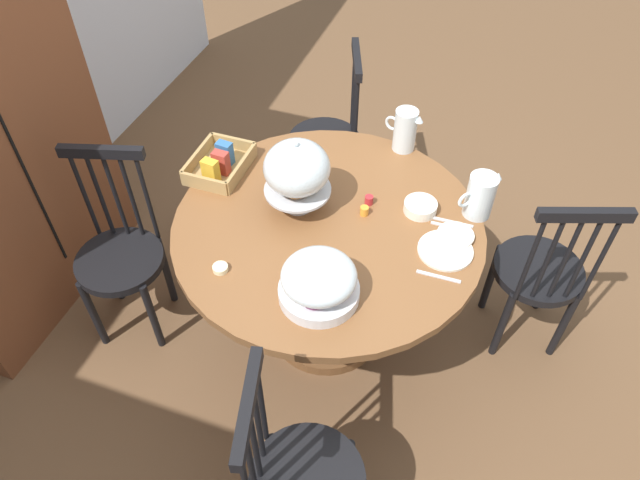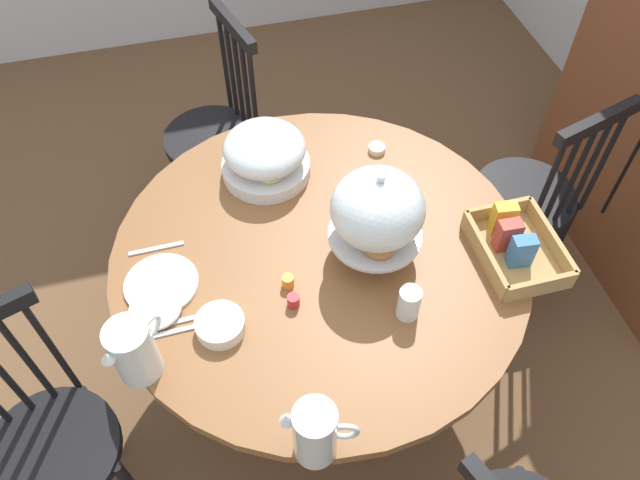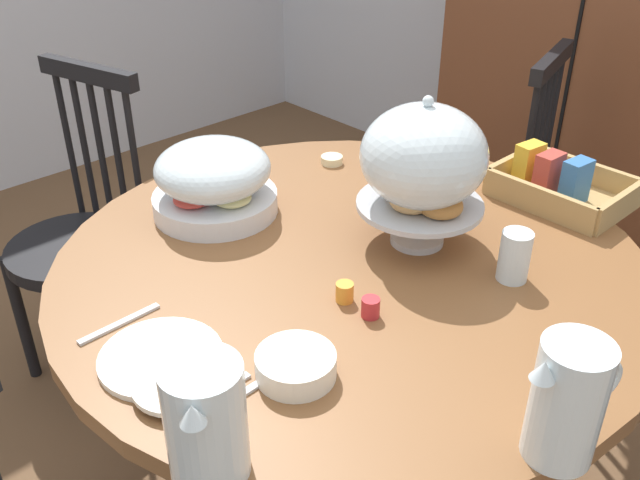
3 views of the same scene
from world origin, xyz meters
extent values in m
plane|color=brown|center=(0.00, 0.00, 0.00)|extent=(10.00, 10.00, 0.00)
cylinder|color=brown|center=(0.01, -0.07, 0.72)|extent=(1.30, 1.30, 0.04)
cylinder|color=brown|center=(0.01, -0.07, 0.39)|extent=(0.14, 0.14, 0.63)
cylinder|color=brown|center=(0.01, -0.07, 0.03)|extent=(0.56, 0.56, 0.06)
cylinder|color=black|center=(-0.26, 0.83, 0.45)|extent=(0.40, 0.40, 0.04)
cylinder|color=black|center=(-0.44, 0.93, 0.23)|extent=(0.04, 0.04, 0.45)
cylinder|color=black|center=(-0.36, 0.66, 0.23)|extent=(0.04, 0.04, 0.45)
cylinder|color=black|center=(-0.17, 1.01, 0.23)|extent=(0.04, 0.04, 0.45)
cylinder|color=black|center=(-0.09, 0.74, 0.23)|extent=(0.04, 0.04, 0.45)
cylinder|color=black|center=(-0.15, 1.01, 0.69)|extent=(0.02, 0.02, 0.48)
cylinder|color=black|center=(-0.13, 0.95, 0.69)|extent=(0.02, 0.02, 0.48)
cylinder|color=black|center=(-0.11, 0.88, 0.69)|extent=(0.02, 0.02, 0.48)
cylinder|color=black|center=(-0.09, 0.81, 0.69)|extent=(0.02, 0.02, 0.48)
cylinder|color=black|center=(-0.07, 0.75, 0.69)|extent=(0.02, 0.02, 0.48)
cube|color=black|center=(-0.11, 0.88, 0.95)|extent=(0.14, 0.36, 0.05)
cylinder|color=black|center=(-0.91, -0.32, 0.45)|extent=(0.40, 0.40, 0.04)
cylinder|color=black|center=(-1.01, -0.49, 0.23)|extent=(0.04, 0.04, 0.45)
cylinder|color=black|center=(-0.74, -0.42, 0.23)|extent=(0.04, 0.04, 0.45)
cylinder|color=black|center=(-1.08, -0.22, 0.23)|extent=(0.04, 0.04, 0.45)
cylinder|color=black|center=(-0.81, -0.15, 0.23)|extent=(0.04, 0.04, 0.45)
cylinder|color=black|center=(-1.08, -0.20, 0.69)|extent=(0.02, 0.02, 0.48)
cylinder|color=black|center=(-1.02, -0.18, 0.69)|extent=(0.02, 0.02, 0.48)
cylinder|color=black|center=(-0.95, -0.16, 0.69)|extent=(0.02, 0.02, 0.48)
cylinder|color=black|center=(-0.88, -0.15, 0.69)|extent=(0.02, 0.02, 0.48)
cylinder|color=black|center=(-0.81, -0.13, 0.69)|extent=(0.02, 0.02, 0.48)
cube|color=black|center=(-0.95, -0.16, 0.95)|extent=(0.36, 0.13, 0.05)
cylinder|color=black|center=(0.32, -0.97, 0.45)|extent=(0.40, 0.40, 0.04)
cylinder|color=black|center=(0.23, -1.15, 0.23)|extent=(0.04, 0.04, 0.45)
cylinder|color=black|center=(0.14, -0.88, 0.23)|extent=(0.04, 0.04, 0.45)
cylinder|color=black|center=(0.17, -1.02, 0.69)|extent=(0.02, 0.02, 0.48)
cylinder|color=black|center=(0.14, -0.96, 0.69)|extent=(0.02, 0.02, 0.48)
cylinder|color=black|center=(0.12, -0.89, 0.69)|extent=(0.02, 0.02, 0.48)
cylinder|color=silver|center=(0.06, 0.08, 0.75)|extent=(0.12, 0.12, 0.02)
cylinder|color=silver|center=(0.06, 0.08, 0.79)|extent=(0.03, 0.03, 0.09)
cylinder|color=silver|center=(0.06, 0.08, 0.84)|extent=(0.28, 0.28, 0.01)
torus|color=#B27033|center=(0.13, 0.07, 0.86)|extent=(0.10, 0.10, 0.03)
torus|color=#D19347|center=(0.06, 0.12, 0.86)|extent=(0.10, 0.10, 0.03)
torus|color=#935628|center=(0.03, 0.07, 0.86)|extent=(0.10, 0.10, 0.03)
torus|color=tan|center=(0.07, 0.04, 0.86)|extent=(0.10, 0.10, 0.03)
ellipsoid|color=silver|center=(0.06, 0.08, 0.95)|extent=(0.27, 0.27, 0.22)
sphere|color=silver|center=(0.06, 0.08, 1.07)|extent=(0.02, 0.02, 0.02)
cylinder|color=silver|center=(-0.36, -0.17, 0.77)|extent=(0.30, 0.30, 0.05)
ellipsoid|color=beige|center=(-0.30, -0.16, 0.80)|extent=(0.09, 0.09, 0.03)
ellipsoid|color=#8CBF59|center=(-0.37, -0.10, 0.80)|extent=(0.09, 0.09, 0.03)
ellipsoid|color=#6B2D4C|center=(-0.43, -0.17, 0.80)|extent=(0.09, 0.09, 0.03)
ellipsoid|color=#CC3D33|center=(-0.36, -0.23, 0.80)|extent=(0.09, 0.09, 0.03)
ellipsoid|color=silver|center=(-0.36, -0.17, 0.85)|extent=(0.28, 0.28, 0.13)
cylinder|color=silver|center=(0.28, -0.64, 0.84)|extent=(0.12, 0.12, 0.19)
cylinder|color=orange|center=(0.28, -0.64, 0.81)|extent=(0.10, 0.10, 0.13)
cone|color=silver|center=(0.32, -0.69, 0.92)|extent=(0.05, 0.05, 0.03)
torus|color=silver|center=(0.22, -0.59, 0.85)|extent=(0.06, 0.06, 0.07)
cylinder|color=silver|center=(0.61, -0.24, 0.84)|extent=(0.11, 0.11, 0.20)
cylinder|color=white|center=(0.61, -0.24, 0.81)|extent=(0.09, 0.09, 0.14)
cone|color=silver|center=(0.59, -0.31, 0.93)|extent=(0.04, 0.04, 0.03)
torus|color=silver|center=(0.62, -0.18, 0.85)|extent=(0.03, 0.08, 0.07)
cube|color=tan|center=(0.18, 0.50, 0.75)|extent=(0.30, 0.22, 0.01)
cube|color=tan|center=(0.18, 0.39, 0.78)|extent=(0.30, 0.02, 0.07)
cube|color=tan|center=(0.18, 0.61, 0.78)|extent=(0.30, 0.02, 0.07)
cube|color=tan|center=(0.03, 0.50, 0.78)|extent=(0.02, 0.22, 0.07)
cube|color=tan|center=(0.33, 0.50, 0.78)|extent=(0.02, 0.22, 0.07)
cube|color=gold|center=(0.08, 0.49, 0.81)|extent=(0.05, 0.08, 0.11)
cube|color=#B23D33|center=(0.15, 0.48, 0.81)|extent=(0.05, 0.07, 0.11)
cube|color=#336BAD|center=(0.21, 0.49, 0.81)|extent=(0.05, 0.07, 0.11)
cylinder|color=white|center=(0.02, -0.56, 0.75)|extent=(0.22, 0.22, 0.01)
cylinder|color=white|center=(0.10, -0.59, 0.76)|extent=(0.15, 0.15, 0.01)
cylinder|color=white|center=(0.21, -0.42, 0.76)|extent=(0.14, 0.14, 0.04)
cylinder|color=silver|center=(0.29, 0.11, 0.80)|extent=(0.06, 0.06, 0.11)
cylinder|color=beige|center=(-0.37, 0.23, 0.75)|extent=(0.06, 0.06, 0.02)
cylinder|color=#B7282D|center=(0.18, -0.20, 0.76)|extent=(0.04, 0.04, 0.04)
cylinder|color=orange|center=(0.11, -0.20, 0.76)|extent=(0.04, 0.04, 0.04)
cube|color=silver|center=(0.16, -0.56, 0.74)|extent=(0.02, 0.17, 0.01)
cube|color=silver|center=(0.19, -0.56, 0.74)|extent=(0.02, 0.17, 0.01)
cube|color=silver|center=(-0.12, -0.56, 0.74)|extent=(0.02, 0.17, 0.01)
camera|label=1|loc=(-1.63, -0.62, 2.46)|focal=33.09mm
camera|label=2|loc=(1.14, -0.37, 2.27)|focal=34.93mm
camera|label=3|loc=(0.91, -1.02, 1.56)|focal=39.64mm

